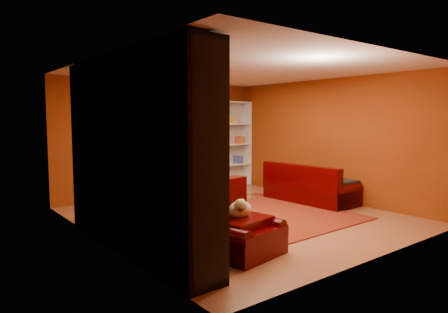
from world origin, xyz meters
TOP-DOWN VIEW (x-y plane):
  - floor at (0.00, 0.00)m, footprint 5.00×5.50m
  - ceiling at (0.00, 0.00)m, footprint 5.00×5.50m
  - wall_back at (0.00, 2.77)m, footprint 5.00×0.05m
  - wall_left at (-2.52, 0.00)m, footprint 0.05×5.50m
  - wall_right at (2.52, 0.00)m, footprint 0.05×5.50m
  - doorway at (0.60, 2.73)m, footprint 1.06×0.60m
  - rug at (0.47, -0.15)m, footprint 2.71×3.14m
  - media_unit at (-2.27, -0.60)m, footprint 0.56×3.36m
  - christmas_tree at (-0.84, 2.15)m, footprint 1.61×1.61m
  - gift_box_teal at (-1.07, 2.25)m, footprint 0.44×0.44m
  - gift_box_green at (-0.73, 2.12)m, footprint 0.30×0.30m
  - gift_box_red at (-1.15, 2.00)m, footprint 0.26×0.26m
  - white_bookshelf at (1.95, 2.57)m, footprint 1.05×0.41m
  - armchair at (-1.26, -1.57)m, footprint 1.13×1.13m
  - dog at (-1.22, -1.52)m, footprint 0.45×0.37m
  - sofa at (2.02, 0.03)m, footprint 0.92×1.96m
  - coffee_table at (-0.26, -0.15)m, footprint 0.86×0.86m
  - acrylic_chair at (-0.29, 1.59)m, footprint 0.52×0.55m

SIDE VIEW (x-z plane):
  - floor at x=0.00m, z-range -0.05..0.00m
  - rug at x=0.47m, z-range 0.00..0.02m
  - gift_box_red at x=-1.15m, z-range 0.00..0.23m
  - gift_box_green at x=-0.73m, z-range 0.00..0.25m
  - gift_box_teal at x=-1.07m, z-range 0.00..0.33m
  - coffee_table at x=-0.26m, z-range -0.04..0.46m
  - armchair at x=-1.26m, z-range 0.00..0.76m
  - sofa at x=2.02m, z-range 0.00..0.83m
  - acrylic_chair at x=-0.29m, z-range 0.00..0.87m
  - dog at x=-1.22m, z-range 0.44..0.69m
  - doorway at x=0.60m, z-range -0.03..2.13m
  - christmas_tree at x=-0.84m, z-range -0.03..2.14m
  - white_bookshelf at x=1.95m, z-range -0.03..2.22m
  - media_unit at x=-2.27m, z-range 0.00..2.57m
  - wall_back at x=0.00m, z-range 0.00..2.60m
  - wall_left at x=-2.52m, z-range 0.00..2.60m
  - wall_right at x=2.52m, z-range 0.00..2.60m
  - ceiling at x=0.00m, z-range 2.60..2.65m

